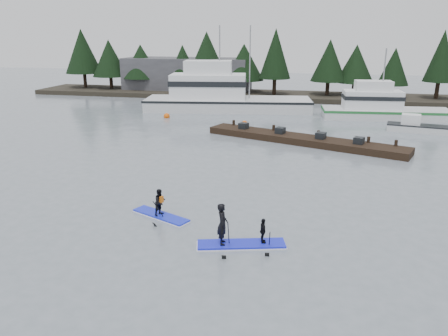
% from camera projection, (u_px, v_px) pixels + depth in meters
% --- Properties ---
extents(ground, '(160.00, 160.00, 0.00)m').
position_uv_depth(ground, '(195.00, 229.00, 19.89)').
color(ground, slate).
rests_on(ground, ground).
extents(far_shore, '(70.00, 8.00, 0.60)m').
position_uv_depth(far_shore, '(282.00, 96.00, 58.90)').
color(far_shore, '#2D281E').
rests_on(far_shore, ground).
extents(treeline, '(60.00, 4.00, 8.00)m').
position_uv_depth(treeline, '(282.00, 98.00, 58.99)').
color(treeline, black).
rests_on(treeline, ground).
extents(waterfront_building, '(18.00, 6.00, 5.00)m').
position_uv_depth(waterfront_building, '(187.00, 76.00, 63.04)').
color(waterfront_building, '#4C4C51').
rests_on(waterfront_building, ground).
extents(fishing_boat_large, '(19.17, 8.01, 10.39)m').
position_uv_depth(fishing_boat_large, '(223.00, 103.00, 49.84)').
color(fishing_boat_large, silver).
rests_on(fishing_boat_large, ground).
extents(fishing_boat_medium, '(13.12, 4.95, 7.86)m').
position_uv_depth(fishing_boat_medium, '(382.00, 113.00, 45.13)').
color(fishing_boat_medium, silver).
rests_on(fishing_boat_medium, ground).
extents(skiff, '(5.72, 2.59, 0.64)m').
position_uv_depth(skiff, '(420.00, 128.00, 39.04)').
color(skiff, silver).
rests_on(skiff, ground).
extents(floating_dock, '(16.39, 7.73, 0.55)m').
position_uv_depth(floating_dock, '(303.00, 140.00, 35.19)').
color(floating_dock, black).
rests_on(floating_dock, ground).
extents(buoy_a, '(0.64, 0.64, 0.64)m').
position_uv_depth(buoy_a, '(167.00, 118.00, 45.55)').
color(buoy_a, '#E1550B').
rests_on(buoy_a, ground).
extents(buoy_b, '(0.58, 0.58, 0.58)m').
position_uv_depth(buoy_b, '(244.00, 125.00, 41.95)').
color(buoy_b, '#E1550B').
rests_on(buoy_b, ground).
extents(buoy_c, '(0.59, 0.59, 0.59)m').
position_uv_depth(buoy_c, '(415.00, 123.00, 42.94)').
color(buoy_c, '#E1550B').
rests_on(buoy_c, ground).
extents(paddleboard_solo, '(3.19, 1.98, 1.87)m').
position_uv_depth(paddleboard_solo, '(160.00, 207.00, 21.10)').
color(paddleboard_solo, '#1727D9').
rests_on(paddleboard_solo, ground).
extents(paddleboard_duo, '(3.78, 1.82, 2.44)m').
position_uv_depth(paddleboard_duo, '(236.00, 233.00, 18.18)').
color(paddleboard_duo, '#1720DB').
rests_on(paddleboard_duo, ground).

